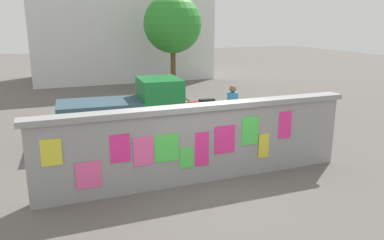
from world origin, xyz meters
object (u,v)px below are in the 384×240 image
(bicycle_near, at_px, (214,147))
(tree_roadside, at_px, (173,24))
(auto_rickshaw_truck, at_px, (127,111))
(motorcycle, at_px, (203,109))
(person_walking, at_px, (232,105))

(bicycle_near, height_order, tree_roadside, tree_roadside)
(auto_rickshaw_truck, xyz_separation_m, bicycle_near, (1.68, -2.54, -0.54))
(motorcycle, height_order, tree_roadside, tree_roadside)
(person_walking, height_order, tree_roadside, tree_roadside)
(motorcycle, distance_m, person_walking, 2.07)
(bicycle_near, bearing_deg, motorcycle, 71.21)
(tree_roadside, bearing_deg, bicycle_near, -103.16)
(bicycle_near, xyz_separation_m, person_walking, (1.43, 1.77, 0.62))
(auto_rickshaw_truck, xyz_separation_m, tree_roadside, (4.13, 7.92, 2.43))
(motorcycle, height_order, bicycle_near, bicycle_near)
(bicycle_near, bearing_deg, auto_rickshaw_truck, 123.52)
(person_walking, bearing_deg, auto_rickshaw_truck, 166.09)
(motorcycle, bearing_deg, auto_rickshaw_truck, -157.61)
(auto_rickshaw_truck, distance_m, person_walking, 3.21)
(bicycle_near, relative_size, tree_roadside, 0.34)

